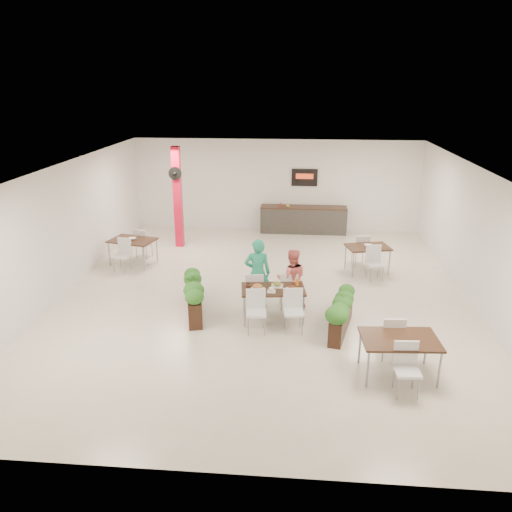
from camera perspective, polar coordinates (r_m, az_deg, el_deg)
The scene contains 12 objects.
ground at distance 12.52m, azimuth 0.86°, elevation -4.61°, with size 12.00×12.00×0.00m, color beige.
room_shell at distance 11.85m, azimuth 0.91°, elevation 4.28°, with size 10.10×12.10×3.22m.
red_column at distance 16.04m, azimuth -8.95°, elevation 6.75°, with size 0.40×0.41×3.20m.
service_counter at distance 17.68m, azimuth 5.42°, elevation 4.24°, with size 3.00×0.64×2.20m.
main_table at distance 11.11m, azimuth 1.91°, elevation -4.28°, with size 1.49×1.76×0.92m.
diner_man at distance 11.66m, azimuth 0.18°, elevation -2.00°, with size 0.61×0.40×1.68m, color #249E76.
diner_woman at distance 11.67m, azimuth 4.10°, elevation -2.63°, with size 0.71×0.55×1.46m, color #F6746D.
planter_left at distance 11.55m, azimuth -7.15°, elevation -4.20°, with size 0.75×1.84×0.98m.
planter_right at distance 10.81m, azimuth 9.74°, elevation -6.20°, with size 0.70×1.67×0.88m.
side_table_a at distance 14.91m, azimuth -13.92°, elevation 1.42°, with size 1.43×1.67×0.92m.
side_table_b at distance 14.22m, azimuth 12.65°, elevation 0.61°, with size 1.31×1.67×0.92m.
side_table_c at distance 9.44m, azimuth 16.08°, elevation -9.63°, with size 1.42×1.64×0.92m.
Camera 1 is at (0.79, -11.41, 5.11)m, focal length 35.00 mm.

